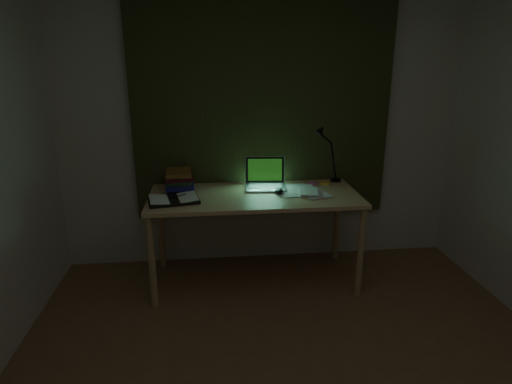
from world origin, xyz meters
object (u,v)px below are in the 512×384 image
(open_textbook, at_px, (173,199))
(book_stack, at_px, (179,180))
(laptop, at_px, (266,175))
(desk_lamp, at_px, (337,154))
(desk, at_px, (254,238))
(loose_papers, at_px, (302,192))

(open_textbook, relative_size, book_stack, 1.39)
(laptop, height_order, book_stack, laptop)
(open_textbook, height_order, desk_lamp, desk_lamp)
(desk, distance_m, book_stack, 0.78)
(loose_papers, xyz_separation_m, desk_lamp, (0.37, 0.31, 0.23))
(open_textbook, bearing_deg, desk, -1.56)
(desk, height_order, book_stack, book_stack)
(desk, xyz_separation_m, desk_lamp, (0.75, 0.29, 0.63))
(laptop, bearing_deg, open_textbook, -156.85)
(loose_papers, relative_size, desk_lamp, 0.72)
(desk, bearing_deg, book_stack, 164.00)
(desk, xyz_separation_m, book_stack, (-0.60, 0.17, 0.47))
(book_stack, distance_m, loose_papers, 1.01)
(desk, xyz_separation_m, open_textbook, (-0.63, -0.11, 0.40))
(open_textbook, distance_m, book_stack, 0.29)
(desk, height_order, desk_lamp, desk_lamp)
(loose_papers, bearing_deg, desk_lamp, 40.22)
(desk, bearing_deg, open_textbook, -170.44)
(book_stack, xyz_separation_m, desk_lamp, (1.35, 0.12, 0.16))
(open_textbook, distance_m, desk_lamp, 1.46)
(laptop, xyz_separation_m, book_stack, (-0.71, 0.03, -0.03))
(loose_papers, height_order, desk_lamp, desk_lamp)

